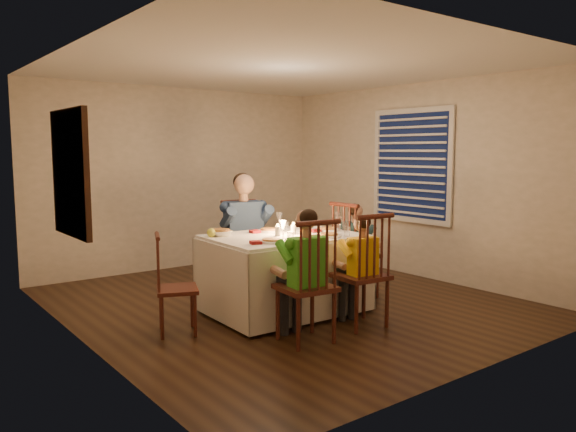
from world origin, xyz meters
TOP-DOWN VIEW (x-y plane):
  - ground at (0.00, 0.00)m, footprint 5.00×5.00m
  - wall_left at (-2.25, 0.00)m, footprint 0.02×5.00m
  - wall_right at (2.25, 0.00)m, footprint 0.02×5.00m
  - wall_back at (0.00, 2.50)m, footprint 4.50×0.02m
  - ceiling at (0.00, 0.00)m, footprint 5.00×5.00m
  - dining_table at (-0.24, -0.29)m, footprint 1.62×1.20m
  - chair_adult at (-0.18, 0.55)m, footprint 0.54×0.52m
  - chair_near_left at (-0.66, -1.16)m, footprint 0.51×0.49m
  - chair_near_right at (0.06, -1.13)m, footprint 0.50×0.48m
  - chair_end at (0.78, -0.32)m, footprint 0.46×0.48m
  - chair_extra at (-1.46, -0.24)m, footprint 0.49×0.50m
  - adult at (-0.18, 0.55)m, footprint 0.66×0.62m
  - child_green at (-0.66, -1.16)m, footprint 0.47×0.44m
  - child_yellow at (0.06, -1.13)m, footprint 0.40×0.37m
  - child_teal at (0.78, -0.32)m, footprint 0.36×0.39m
  - setting_adult at (-0.21, 0.02)m, footprint 0.27×0.27m
  - setting_green at (-0.61, -0.58)m, footprint 0.27×0.27m
  - setting_yellow at (0.07, -0.65)m, footprint 0.27×0.27m
  - setting_teal at (0.35, -0.32)m, footprint 0.27×0.27m
  - candle_left at (-0.32, -0.29)m, footprint 0.06×0.06m
  - candle_right at (-0.12, -0.30)m, footprint 0.06×0.06m
  - squash at (-0.91, 0.06)m, footprint 0.09×0.09m
  - orange_fruit at (0.06, -0.25)m, footprint 0.08×0.08m
  - serving_bowl at (-0.79, 0.07)m, footprint 0.25×0.25m
  - wall_mirror at (-2.22, 0.30)m, footprint 0.06×0.95m
  - window_blinds at (2.21, 0.10)m, footprint 0.07×1.34m

SIDE VIEW (x-z plane):
  - ground at x=0.00m, z-range 0.00..0.00m
  - chair_adult at x=-0.18m, z-range -0.56..0.56m
  - chair_near_left at x=-0.66m, z-range -0.56..0.56m
  - chair_near_right at x=0.06m, z-range -0.56..0.56m
  - chair_end at x=0.78m, z-range -0.56..0.56m
  - chair_extra at x=-1.46m, z-range -0.47..0.47m
  - adult at x=-0.18m, z-range -0.72..0.72m
  - child_green at x=-0.66m, z-range -0.60..0.60m
  - child_yellow at x=0.06m, z-range -0.55..0.55m
  - child_teal at x=0.78m, z-range -0.55..0.55m
  - dining_table at x=-0.24m, z-range 0.19..0.98m
  - setting_adult at x=-0.21m, z-range 0.82..0.84m
  - setting_green at x=-0.61m, z-range 0.82..0.84m
  - setting_yellow at x=0.07m, z-range 0.82..0.84m
  - setting_teal at x=0.35m, z-range 0.82..0.84m
  - serving_bowl at x=-0.79m, z-range 0.82..0.88m
  - orange_fruit at x=0.06m, z-range 0.82..0.90m
  - squash at x=-0.91m, z-range 0.82..0.91m
  - candle_left at x=-0.32m, z-range 0.82..0.92m
  - candle_right at x=-0.12m, z-range 0.82..0.92m
  - wall_left at x=-2.25m, z-range 0.00..2.60m
  - wall_right at x=2.25m, z-range 0.00..2.60m
  - wall_back at x=0.00m, z-range 0.00..2.60m
  - wall_mirror at x=-2.22m, z-range 0.92..2.08m
  - window_blinds at x=2.21m, z-range 0.73..2.27m
  - ceiling at x=0.00m, z-range 2.60..2.60m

